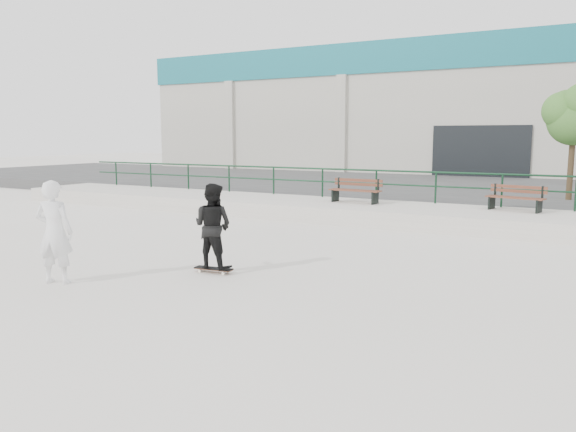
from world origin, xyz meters
The scene contains 11 objects.
ground centered at (0.00, 0.00, 0.00)m, with size 120.00×120.00×0.00m, color beige.
ledge centered at (0.00, 9.50, 0.25)m, with size 30.00×3.00×0.50m, color beige.
parking_strip centered at (0.00, 18.00, 0.25)m, with size 60.00×14.00×0.50m, color #383838.
railing centered at (0.00, 10.80, 1.24)m, with size 28.00×0.06×1.03m.
commercial_building centered at (0.00, 31.99, 4.58)m, with size 44.20×16.33×8.00m.
bench_left centered at (-1.33, 9.80, 0.89)m, with size 1.71×0.57×0.78m.
bench_right centered at (3.48, 10.16, 0.87)m, with size 1.67×0.79×0.74m.
tree centered at (4.73, 14.05, 3.38)m, with size 2.16×1.92×3.84m.
skateboard centered at (-0.96, 1.54, 0.07)m, with size 0.80×0.29×0.09m.
standing_skater centered at (-0.96, 1.54, 0.92)m, with size 0.80×0.63×1.66m, color black.
seated_skater centered at (-2.99, -0.46, 0.94)m, with size 0.68×0.45×1.87m, color white.
Camera 1 is at (5.46, -7.13, 2.65)m, focal length 35.00 mm.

